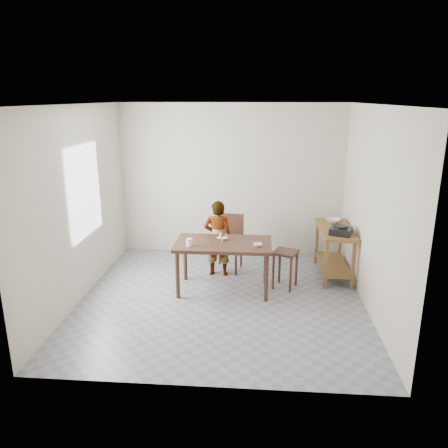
# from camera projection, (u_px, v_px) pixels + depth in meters

# --- Properties ---
(floor) EXTENTS (4.00, 4.00, 0.04)m
(floor) POSITION_uv_depth(u_px,v_px,m) (222.00, 300.00, 6.29)
(floor) COLOR slate
(floor) RESTS_ON ground
(ceiling) EXTENTS (4.00, 4.00, 0.04)m
(ceiling) POSITION_uv_depth(u_px,v_px,m) (221.00, 103.00, 5.52)
(ceiling) COLOR white
(ceiling) RESTS_ON wall_back
(wall_back) EXTENTS (4.00, 0.04, 2.70)m
(wall_back) POSITION_uv_depth(u_px,v_px,m) (231.00, 180.00, 7.84)
(wall_back) COLOR beige
(wall_back) RESTS_ON ground
(wall_front) EXTENTS (4.00, 0.04, 2.70)m
(wall_front) POSITION_uv_depth(u_px,v_px,m) (203.00, 261.00, 3.98)
(wall_front) COLOR beige
(wall_front) RESTS_ON ground
(wall_left) EXTENTS (0.04, 4.00, 2.70)m
(wall_left) POSITION_uv_depth(u_px,v_px,m) (77.00, 205.00, 6.06)
(wall_left) COLOR beige
(wall_left) RESTS_ON ground
(wall_right) EXTENTS (0.04, 4.00, 2.70)m
(wall_right) POSITION_uv_depth(u_px,v_px,m) (374.00, 210.00, 5.75)
(wall_right) COLOR beige
(wall_right) RESTS_ON ground
(window_pane) EXTENTS (0.02, 1.10, 1.30)m
(window_pane) POSITION_uv_depth(u_px,v_px,m) (85.00, 191.00, 6.21)
(window_pane) COLOR silver
(window_pane) RESTS_ON wall_left
(dining_table) EXTENTS (1.40, 0.80, 0.75)m
(dining_table) POSITION_uv_depth(u_px,v_px,m) (223.00, 266.00, 6.47)
(dining_table) COLOR #3B2217
(dining_table) RESTS_ON floor
(prep_counter) EXTENTS (0.50, 1.20, 0.80)m
(prep_counter) POSITION_uv_depth(u_px,v_px,m) (334.00, 252.00, 7.00)
(prep_counter) COLOR brown
(prep_counter) RESTS_ON floor
(child) EXTENTS (0.47, 0.32, 1.24)m
(child) POSITION_uv_depth(u_px,v_px,m) (218.00, 238.00, 6.97)
(child) COLOR white
(child) RESTS_ON floor
(dining_chair) EXTENTS (0.52, 0.52, 0.92)m
(dining_chair) POSITION_uv_depth(u_px,v_px,m) (228.00, 243.00, 7.21)
(dining_chair) COLOR #3B2217
(dining_chair) RESTS_ON floor
(stool) EXTENTS (0.43, 0.43, 0.58)m
(stool) POSITION_uv_depth(u_px,v_px,m) (285.00, 269.00, 6.58)
(stool) COLOR #3B2217
(stool) RESTS_ON floor
(glass_tumbler) EXTENTS (0.11, 0.11, 0.11)m
(glass_tumbler) POSITION_uv_depth(u_px,v_px,m) (190.00, 242.00, 6.20)
(glass_tumbler) COLOR silver
(glass_tumbler) RESTS_ON dining_table
(small_bowl) EXTENTS (0.13, 0.13, 0.04)m
(small_bowl) POSITION_uv_depth(u_px,v_px,m) (257.00, 245.00, 6.20)
(small_bowl) COLOR silver
(small_bowl) RESTS_ON dining_table
(banana) EXTENTS (0.21, 0.17, 0.07)m
(banana) POSITION_uv_depth(u_px,v_px,m) (222.00, 238.00, 6.47)
(banana) COLOR yellow
(banana) RESTS_ON dining_table
(serving_bowl) EXTENTS (0.31, 0.31, 0.06)m
(serving_bowl) POSITION_uv_depth(u_px,v_px,m) (333.00, 220.00, 7.20)
(serving_bowl) COLOR silver
(serving_bowl) RESTS_ON prep_counter
(gas_burner) EXTENTS (0.40, 0.40, 0.10)m
(gas_burner) POSITION_uv_depth(u_px,v_px,m) (341.00, 231.00, 6.56)
(gas_burner) COLOR black
(gas_burner) RESTS_ON prep_counter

